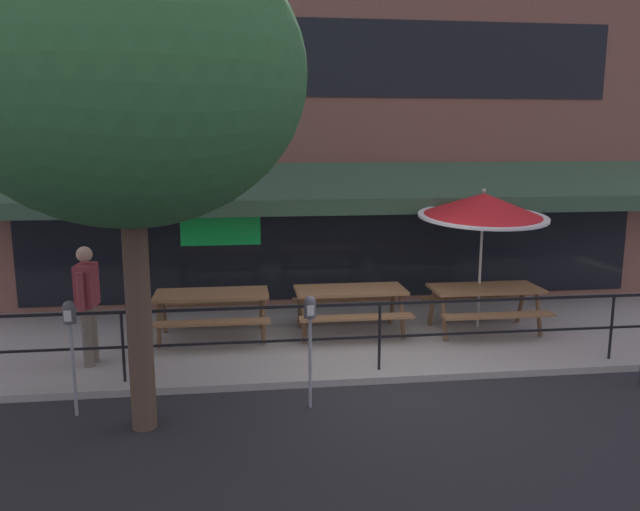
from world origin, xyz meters
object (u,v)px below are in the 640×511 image
Objects in this scene: picnic_table_centre at (350,298)px; parking_meter_near at (70,323)px; pedestrian_walking at (87,299)px; street_tree_curbside at (134,52)px; picnic_table_left at (212,302)px; patio_umbrella_right at (483,206)px; picnic_table_right at (485,296)px; parking_meter_far at (310,318)px.

parking_meter_near reaches higher than picnic_table_centre.
pedestrian_walking is 0.28× the size of street_tree_curbside.
patio_umbrella_right is at bearing 0.99° from picnic_table_left.
picnic_table_right is 1.05× the size of pedestrian_walking.
pedestrian_walking is 3.85m from street_tree_curbside.
street_tree_curbside is at bearing -100.65° from picnic_table_left.
street_tree_curbside reaches higher than parking_meter_near.
patio_umbrella_right is at bearing 22.94° from parking_meter_near.
picnic_table_left is at bearing 58.27° from parking_meter_near.
patio_umbrella_right reaches higher than picnic_table_centre.
pedestrian_walking is (-6.17, -0.77, 0.35)m from picnic_table_right.
picnic_table_right is 4.03m from parking_meter_far.
parking_meter_near is at bearing -159.19° from picnic_table_right.
patio_umbrella_right is 6.61m from parking_meter_near.
parking_meter_near is (-1.53, -2.47, 0.44)m from picnic_table_left.
picnic_table_right is at bearing 7.12° from pedestrian_walking.
picnic_table_centre is at bearing 175.45° from picnic_table_right.
picnic_table_right is 1.27× the size of parking_meter_far.
patio_umbrella_right reaches higher than parking_meter_far.
picnic_table_centre and picnic_table_right have the same top height.
parking_meter_near is at bearing -146.83° from picnic_table_centre.
street_tree_curbside is at bearing -133.41° from picnic_table_centre.
parking_meter_far is 3.54m from street_tree_curbside.
pedestrian_walking is 1.20× the size of parking_meter_far.
picnic_table_left is 1.05× the size of pedestrian_walking.
street_tree_curbside is (-5.04, -3.04, 1.96)m from patio_umbrella_right.
parking_meter_near is 2.82m from parking_meter_far.
picnic_table_centre is 1.05× the size of pedestrian_walking.
parking_meter_far reaches higher than picnic_table_centre.
parking_meter_far is at bearing -140.11° from patio_umbrella_right.
picnic_table_centre is at bearing 33.17° from parking_meter_near.
picnic_table_left is 1.00× the size of picnic_table_centre.
picnic_table_right is at bearing -2.33° from picnic_table_left.
parking_meter_near is at bearing -157.06° from patio_umbrella_right.
parking_meter_near is at bearing -121.73° from picnic_table_left.
picnic_table_left is 4.57m from street_tree_curbside.
picnic_table_centre is 0.76× the size of patio_umbrella_right.
street_tree_curbside is (-5.04, -2.78, 3.44)m from picnic_table_right.
parking_meter_far is at bearing -63.62° from picnic_table_left.
street_tree_curbside reaches higher than picnic_table_right.
patio_umbrella_right reaches higher than picnic_table_left.
parking_meter_near is (-6.01, -2.54, -1.03)m from patio_umbrella_right.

